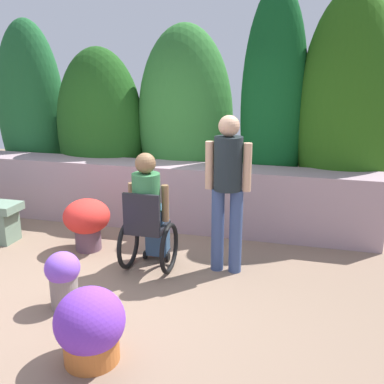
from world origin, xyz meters
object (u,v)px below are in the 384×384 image
(person_in_wheelchair, at_px, (149,216))
(flower_pot_small_foreground, at_px, (87,220))
(person_standing_companion, at_px, (228,184))
(flower_pot_purple_near, at_px, (90,327))
(flower_pot_terracotta_by_wall, at_px, (63,276))

(person_in_wheelchair, height_order, flower_pot_small_foreground, person_in_wheelchair)
(person_standing_companion, distance_m, flower_pot_purple_near, 2.06)
(person_in_wheelchair, relative_size, flower_pot_small_foreground, 2.06)
(flower_pot_small_foreground, bearing_deg, flower_pot_purple_near, -61.37)
(person_in_wheelchair, height_order, person_standing_companion, person_standing_companion)
(person_in_wheelchair, height_order, flower_pot_purple_near, person_in_wheelchair)
(flower_pot_terracotta_by_wall, relative_size, flower_pot_small_foreground, 0.85)
(person_standing_companion, xyz_separation_m, flower_pot_small_foreground, (-1.76, 0.13, -0.61))
(flower_pot_small_foreground, bearing_deg, flower_pot_terracotta_by_wall, -71.26)
(person_standing_companion, xyz_separation_m, flower_pot_terracotta_by_wall, (-1.33, -1.15, -0.69))
(flower_pot_purple_near, bearing_deg, person_standing_companion, 68.48)
(person_standing_companion, relative_size, flower_pot_small_foreground, 2.66)
(flower_pot_terracotta_by_wall, bearing_deg, person_in_wheelchair, 63.33)
(person_in_wheelchair, xyz_separation_m, flower_pot_terracotta_by_wall, (-0.49, -0.98, -0.31))
(flower_pot_purple_near, distance_m, flower_pot_small_foreground, 2.20)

